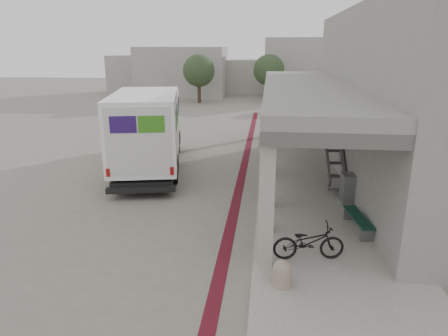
# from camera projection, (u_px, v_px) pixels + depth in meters

# --- Properties ---
(ground) EXTENTS (120.00, 120.00, 0.00)m
(ground) POSITION_uv_depth(u_px,v_px,m) (205.00, 212.00, 13.82)
(ground) COLOR slate
(ground) RESTS_ON ground
(bike_lane_stripe) EXTENTS (0.35, 40.00, 0.01)m
(bike_lane_stripe) POSITION_uv_depth(u_px,v_px,m) (238.00, 193.00, 15.62)
(bike_lane_stripe) COLOR #54101C
(bike_lane_stripe) RESTS_ON ground
(sidewalk) EXTENTS (4.40, 28.00, 0.12)m
(sidewalk) POSITION_uv_depth(u_px,v_px,m) (323.00, 215.00, 13.38)
(sidewalk) COLOR gray
(sidewalk) RESTS_ON ground
(transit_building) EXTENTS (7.60, 17.00, 7.00)m
(transit_building) POSITION_uv_depth(u_px,v_px,m) (385.00, 99.00, 16.39)
(transit_building) COLOR gray
(transit_building) RESTS_ON ground
(distant_backdrop) EXTENTS (28.00, 10.00, 6.50)m
(distant_backdrop) POSITION_uv_depth(u_px,v_px,m) (228.00, 71.00, 47.47)
(distant_backdrop) COLOR gray
(distant_backdrop) RESTS_ON ground
(tree_left) EXTENTS (3.20, 3.20, 4.80)m
(tree_left) POSITION_uv_depth(u_px,v_px,m) (199.00, 71.00, 40.06)
(tree_left) COLOR #38281C
(tree_left) RESTS_ON ground
(tree_mid) EXTENTS (3.20, 3.20, 4.80)m
(tree_mid) POSITION_uv_depth(u_px,v_px,m) (269.00, 70.00, 41.22)
(tree_mid) COLOR #38281C
(tree_mid) RESTS_ON ground
(tree_right) EXTENTS (3.20, 3.20, 4.80)m
(tree_right) POSITION_uv_depth(u_px,v_px,m) (350.00, 71.00, 39.42)
(tree_right) COLOR #38281C
(tree_right) RESTS_ON ground
(fedex_truck) EXTENTS (4.16, 8.78, 3.60)m
(fedex_truck) POSITION_uv_depth(u_px,v_px,m) (148.00, 128.00, 18.22)
(fedex_truck) COLOR black
(fedex_truck) RESTS_ON ground
(bench) EXTENTS (0.63, 1.87, 0.43)m
(bench) POSITION_uv_depth(u_px,v_px,m) (358.00, 220.00, 12.10)
(bench) COLOR slate
(bench) RESTS_ON sidewalk
(bollard_near) EXTENTS (0.44, 0.44, 0.67)m
(bollard_near) POSITION_uv_depth(u_px,v_px,m) (282.00, 273.00, 9.22)
(bollard_near) COLOR gray
(bollard_near) RESTS_ON sidewalk
(bollard_far) EXTENTS (0.42, 0.42, 0.62)m
(bollard_far) POSITION_uv_depth(u_px,v_px,m) (266.00, 220.00, 12.10)
(bollard_far) COLOR gray
(bollard_far) RESTS_ON sidewalk
(utility_cabinet) EXTENTS (0.51, 0.66, 1.03)m
(utility_cabinet) POSITION_uv_depth(u_px,v_px,m) (348.00, 188.00, 14.26)
(utility_cabinet) COLOR slate
(utility_cabinet) RESTS_ON sidewalk
(bicycle_black) EXTENTS (1.93, 0.91, 0.98)m
(bicycle_black) POSITION_uv_depth(u_px,v_px,m) (309.00, 242.00, 10.37)
(bicycle_black) COLOR black
(bicycle_black) RESTS_ON sidewalk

